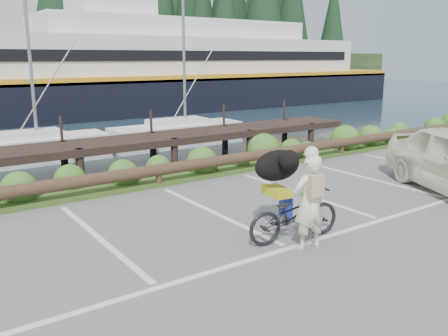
# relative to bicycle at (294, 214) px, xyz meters

# --- Properties ---
(ground) EXTENTS (72.00, 72.00, 0.00)m
(ground) POSITION_rel_bicycle_xyz_m (-0.34, 0.14, -0.50)
(ground) COLOR #5C5D5F
(vegetation_strip) EXTENTS (34.00, 1.60, 0.10)m
(vegetation_strip) POSITION_rel_bicycle_xyz_m (-0.34, 5.44, -0.45)
(vegetation_strip) COLOR #3D5B21
(vegetation_strip) RESTS_ON ground
(log_rail) EXTENTS (32.00, 0.30, 0.60)m
(log_rail) POSITION_rel_bicycle_xyz_m (-0.34, 4.74, -0.50)
(log_rail) COLOR #443021
(log_rail) RESTS_ON ground
(bicycle) EXTENTS (1.98, 0.94, 1.00)m
(bicycle) POSITION_rel_bicycle_xyz_m (0.00, 0.00, 0.00)
(bicycle) COLOR black
(bicycle) RESTS_ON ground
(cyclist) EXTENTS (0.68, 0.50, 1.70)m
(cyclist) POSITION_rel_bicycle_xyz_m (-0.07, -0.44, 0.35)
(cyclist) COLOR white
(cyclist) RESTS_ON ground
(dog) EXTENTS (0.65, 1.09, 0.60)m
(dog) POSITION_rel_bicycle_xyz_m (0.09, 0.60, 0.80)
(dog) COLOR black
(dog) RESTS_ON bicycle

